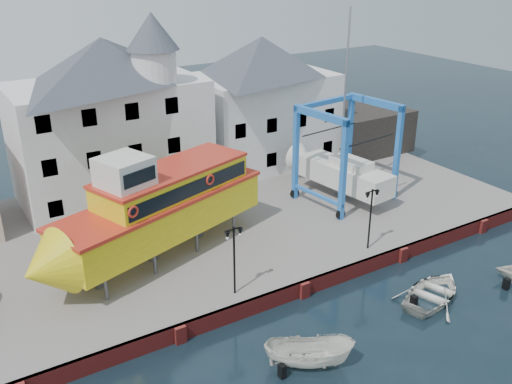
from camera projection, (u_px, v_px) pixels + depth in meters
ground at (304, 297)px, 33.78m from camera, size 140.00×140.00×0.00m
hardstanding at (216, 220)px, 42.19m from camera, size 44.00×22.00×1.00m
quay_wall at (303, 289)px, 33.67m from camera, size 44.00×0.47×1.00m
building_white_main at (110, 117)px, 42.93m from camera, size 14.00×8.30×14.00m
building_white_right at (262, 101)px, 50.40m from camera, size 12.00×8.00×11.20m
shed_dark at (360, 129)px, 55.09m from camera, size 8.00×7.00×4.00m
lamp_post_left at (234, 243)px, 31.15m from camera, size 1.12×0.32×4.20m
lamp_post_right at (371, 204)px, 35.98m from camera, size 1.12×0.32×4.20m
tour_boat at (149, 210)px, 34.54m from camera, size 16.98×9.14×7.23m
travel_lift at (337, 166)px, 44.41m from camera, size 7.30×9.73×14.35m
motorboat_a at (309, 366)px, 28.20m from camera, size 4.66×3.79×1.72m
motorboat_b at (432, 299)px, 33.60m from camera, size 5.95×4.98×1.06m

